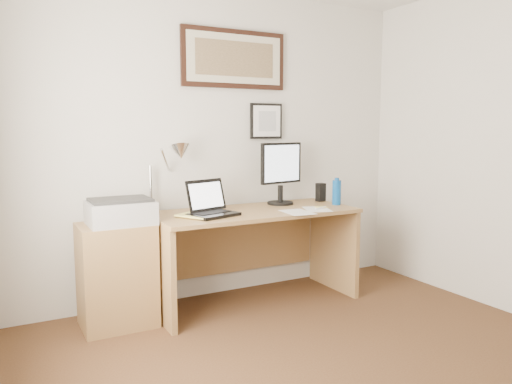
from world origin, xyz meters
TOP-DOWN VIEW (x-y plane):
  - wall_back at (0.00, 2.00)m, footprint 3.50×0.02m
  - side_cabinet at (-0.92, 1.68)m, footprint 0.50×0.40m
  - water_bottle at (0.90, 1.56)m, footprint 0.07×0.07m
  - bottle_cap at (0.90, 1.56)m, footprint 0.04×0.04m
  - speaker at (0.89, 1.78)m, footprint 0.08×0.07m
  - paper_sheet_a at (0.40, 1.39)m, footprint 0.22×0.30m
  - paper_sheet_b at (0.61, 1.42)m, footprint 0.28×0.32m
  - sticky_pad at (0.68, 1.47)m, footprint 0.08×0.08m
  - marker_pen at (0.64, 1.43)m, footprint 0.14×0.06m
  - book at (-0.45, 1.51)m, footprint 0.30×0.32m
  - desk at (0.15, 1.72)m, footprint 1.60×0.70m
  - laptop at (-0.24, 1.58)m, footprint 0.40×0.38m
  - lcd_monitor at (0.49, 1.79)m, footprint 0.42×0.22m
  - printer at (-0.88, 1.66)m, footprint 0.44×0.34m
  - desk_lamp at (-0.41, 1.81)m, footprint 0.29×0.27m
  - picture_large at (0.15, 1.97)m, footprint 0.92×0.04m
  - picture_small at (0.45, 1.97)m, footprint 0.30×0.03m

SIDE VIEW (x-z plane):
  - side_cabinet at x=-0.92m, z-range 0.00..0.73m
  - desk at x=0.15m, z-range 0.14..0.89m
  - paper_sheet_a at x=0.40m, z-range 0.75..0.75m
  - paper_sheet_b at x=0.61m, z-range 0.75..0.75m
  - sticky_pad at x=0.68m, z-range 0.75..0.76m
  - marker_pen at x=0.64m, z-range 0.75..0.77m
  - book at x=-0.45m, z-range 0.75..0.77m
  - laptop at x=-0.24m, z-range 0.68..0.94m
  - printer at x=-0.88m, z-range 0.73..0.91m
  - speaker at x=0.89m, z-range 0.75..0.91m
  - water_bottle at x=0.90m, z-range 0.75..0.96m
  - bottle_cap at x=0.90m, z-range 0.96..0.98m
  - lcd_monitor at x=0.49m, z-range 0.78..1.30m
  - desk_lamp at x=-0.41m, z-range 0.92..1.45m
  - wall_back at x=0.00m, z-range 0.00..2.50m
  - picture_small at x=0.45m, z-range 1.30..1.60m
  - picture_large at x=0.15m, z-range 1.72..2.19m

